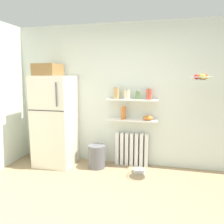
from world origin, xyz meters
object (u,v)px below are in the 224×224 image
at_px(radiator, 132,149).
at_px(storage_jar_3, 149,94).
at_px(storage_jar_2, 138,95).
at_px(pet_food_bowl, 139,171).
at_px(storage_jar_0, 116,93).
at_px(refrigerator, 55,118).
at_px(shelf_bowl, 148,118).
at_px(storage_jar_1, 127,94).
at_px(vase, 123,113).
at_px(trash_bin, 97,156).
at_px(hanging_fruit_basket, 202,77).

relative_size(radiator, storage_jar_3, 2.95).
relative_size(storage_jar_2, pet_food_bowl, 0.75).
relative_size(storage_jar_0, storage_jar_3, 1.06).
height_order(refrigerator, radiator, refrigerator).
bearing_deg(storage_jar_2, storage_jar_0, -180.00).
relative_size(refrigerator, storage_jar_0, 8.58).
bearing_deg(refrigerator, shelf_bowl, 7.28).
xyz_separation_m(refrigerator, storage_jar_1, (1.32, 0.22, 0.46)).
relative_size(vase, trash_bin, 0.55).
bearing_deg(shelf_bowl, pet_food_bowl, -113.88).
height_order(storage_jar_2, storage_jar_3, storage_jar_3).
xyz_separation_m(storage_jar_0, storage_jar_3, (0.58, 0.00, -0.01)).
xyz_separation_m(refrigerator, trash_bin, (0.81, -0.01, -0.67)).
bearing_deg(radiator, storage_jar_1, -162.85).
xyz_separation_m(refrigerator, pet_food_bowl, (1.59, -0.04, -0.85)).
relative_size(storage_jar_0, storage_jar_1, 1.23).
bearing_deg(pet_food_bowl, radiator, 121.58).
distance_m(storage_jar_3, trash_bin, 1.47).
bearing_deg(storage_jar_0, vase, 0.00).
bearing_deg(storage_jar_3, radiator, 174.13).
relative_size(vase, hanging_fruit_basket, 0.73).
distance_m(storage_jar_2, pet_food_bowl, 1.33).
distance_m(refrigerator, storage_jar_1, 1.41).
relative_size(storage_jar_1, storage_jar_3, 0.86).
distance_m(storage_jar_3, vase, 0.57).
distance_m(storage_jar_2, storage_jar_3, 0.20).
relative_size(storage_jar_3, hanging_fruit_basket, 0.65).
bearing_deg(hanging_fruit_basket, storage_jar_2, 159.86).
xyz_separation_m(radiator, pet_food_bowl, (0.17, -0.28, -0.28)).
height_order(refrigerator, storage_jar_3, refrigerator).
xyz_separation_m(refrigerator, vase, (1.25, 0.22, 0.12)).
relative_size(radiator, shelf_bowl, 3.37).
bearing_deg(pet_food_bowl, storage_jar_2, 106.94).
height_order(refrigerator, storage_jar_2, refrigerator).
distance_m(storage_jar_0, vase, 0.38).
distance_m(refrigerator, hanging_fruit_basket, 2.62).
relative_size(refrigerator, pet_food_bowl, 8.58).
xyz_separation_m(radiator, storage_jar_2, (0.10, -0.03, 1.02)).
height_order(storage_jar_1, pet_food_bowl, storage_jar_1).
relative_size(storage_jar_0, pet_food_bowl, 1.00).
relative_size(storage_jar_1, shelf_bowl, 0.98).
bearing_deg(vase, storage_jar_2, 0.00).
xyz_separation_m(shelf_bowl, hanging_fruit_basket, (0.80, -0.36, 0.72)).
relative_size(storage_jar_0, hanging_fruit_basket, 0.69).
relative_size(pet_food_bowl, hanging_fruit_basket, 0.69).
bearing_deg(storage_jar_2, hanging_fruit_basket, -20.14).
bearing_deg(trash_bin, storage_jar_0, 36.47).
distance_m(radiator, shelf_bowl, 0.68).
bearing_deg(pet_food_bowl, storage_jar_0, 151.43).
bearing_deg(hanging_fruit_basket, shelf_bowl, 155.59).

